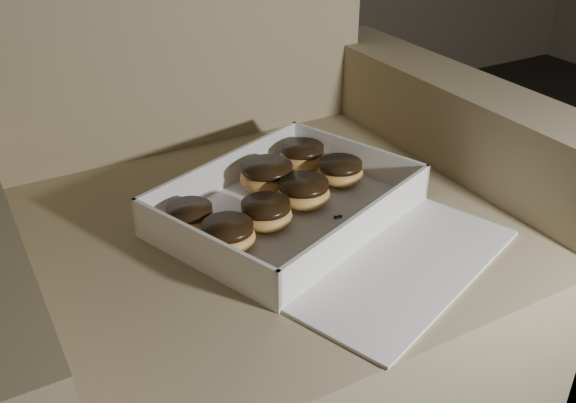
# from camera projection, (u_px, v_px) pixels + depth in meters

# --- Properties ---
(armchair) EXTENTS (0.92, 0.78, 0.96)m
(armchair) POSITION_uv_depth(u_px,v_px,m) (243.00, 263.00, 1.09)
(armchair) COLOR #8C7D59
(armchair) RESTS_ON floor
(bakery_box) EXTENTS (0.48, 0.52, 0.06)m
(bakery_box) POSITION_uv_depth(u_px,v_px,m) (309.00, 218.00, 0.94)
(bakery_box) COLOR white
(bakery_box) RESTS_ON armchair
(donut_a) EXTENTS (0.07, 0.07, 0.04)m
(donut_a) POSITION_uv_depth(u_px,v_px,m) (190.00, 217.00, 0.92)
(donut_a) COLOR #EBA552
(donut_a) RESTS_ON bakery_box
(donut_b) EXTENTS (0.09, 0.09, 0.04)m
(donut_b) POSITION_uv_depth(u_px,v_px,m) (267.00, 176.00, 1.02)
(donut_b) COLOR #EBA552
(donut_b) RESTS_ON bakery_box
(donut_c) EXTENTS (0.08, 0.08, 0.04)m
(donut_c) POSITION_uv_depth(u_px,v_px,m) (266.00, 214.00, 0.92)
(donut_c) COLOR #EBA552
(donut_c) RESTS_ON bakery_box
(donut_d) EXTENTS (0.08, 0.08, 0.04)m
(donut_d) POSITION_uv_depth(u_px,v_px,m) (340.00, 172.00, 1.04)
(donut_d) COLOR #EBA552
(donut_d) RESTS_ON bakery_box
(donut_e) EXTENTS (0.08, 0.08, 0.04)m
(donut_e) POSITION_uv_depth(u_px,v_px,m) (228.00, 235.00, 0.87)
(donut_e) COLOR #EBA552
(donut_e) RESTS_ON bakery_box
(donut_f) EXTENTS (0.08, 0.08, 0.04)m
(donut_f) POSITION_uv_depth(u_px,v_px,m) (302.00, 156.00, 1.09)
(donut_f) COLOR #EBA552
(donut_f) RESTS_ON bakery_box
(donut_g) EXTENTS (0.08, 0.08, 0.04)m
(donut_g) POSITION_uv_depth(u_px,v_px,m) (304.00, 192.00, 0.98)
(donut_g) COLOR #EBA552
(donut_g) RESTS_ON bakery_box
(crumb_a) EXTENTS (0.01, 0.01, 0.00)m
(crumb_a) POSITION_uv_depth(u_px,v_px,m) (343.00, 183.00, 1.04)
(crumb_a) COLOR black
(crumb_a) RESTS_ON bakery_box
(crumb_b) EXTENTS (0.01, 0.01, 0.00)m
(crumb_b) POSITION_uv_depth(u_px,v_px,m) (340.00, 216.00, 0.95)
(crumb_b) COLOR black
(crumb_b) RESTS_ON bakery_box
(crumb_c) EXTENTS (0.01, 0.01, 0.00)m
(crumb_c) POSITION_uv_depth(u_px,v_px,m) (336.00, 217.00, 0.95)
(crumb_c) COLOR black
(crumb_c) RESTS_ON bakery_box
(crumb_d) EXTENTS (0.01, 0.01, 0.00)m
(crumb_d) POSITION_uv_depth(u_px,v_px,m) (400.00, 198.00, 1.00)
(crumb_d) COLOR black
(crumb_d) RESTS_ON bakery_box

